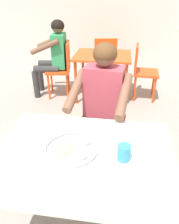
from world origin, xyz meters
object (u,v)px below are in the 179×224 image
(diner_foreground, at_px, (101,102))
(table_background_red, at_px, (103,60))
(thali_tray, at_px, (71,149))
(patron_background, at_px, (54,52))
(chair_red_left, at_px, (63,66))
(chair_red_far, at_px, (105,58))
(chair_foreground, at_px, (105,114))
(table_foreground, at_px, (83,162))
(chair_red_right, at_px, (142,68))
(drinking_cup, at_px, (124,152))

(diner_foreground, distance_m, table_background_red, 1.69)
(diner_foreground, bearing_deg, thali_tray, -100.28)
(patron_background, bearing_deg, chair_red_left, -10.66)
(diner_foreground, bearing_deg, chair_red_far, 93.81)
(chair_red_far, bearing_deg, chair_foreground, -85.18)
(table_foreground, distance_m, patron_background, 2.52)
(diner_foreground, relative_size, chair_red_far, 1.42)
(chair_red_right, bearing_deg, chair_red_left, -176.09)
(thali_tray, height_order, chair_red_far, chair_red_far)
(chair_foreground, xyz_separation_m, patron_background, (-0.95, 1.46, 0.23))
(chair_red_left, bearing_deg, chair_red_far, 46.55)
(patron_background, bearing_deg, chair_foreground, -56.84)
(table_foreground, bearing_deg, diner_foreground, 86.20)
(diner_foreground, bearing_deg, chair_red_left, 115.61)
(chair_foreground, distance_m, table_background_red, 1.48)
(table_foreground, relative_size, table_background_red, 1.27)
(table_foreground, xyz_separation_m, patron_background, (-0.88, 2.36, 0.07))
(table_foreground, bearing_deg, chair_foreground, 85.66)
(table_background_red, bearing_deg, patron_background, -179.33)
(chair_red_right, distance_m, chair_red_far, 0.87)
(chair_red_far, bearing_deg, table_foreground, -87.93)
(table_foreground, height_order, chair_red_right, chair_red_right)
(diner_foreground, relative_size, chair_red_right, 1.41)
(drinking_cup, bearing_deg, chair_red_right, 83.32)
(table_background_red, bearing_deg, table_foreground, -87.75)
(table_foreground, xyz_separation_m, thali_tray, (-0.08, 0.02, 0.08))
(thali_tray, bearing_deg, chair_foreground, 80.74)
(table_foreground, relative_size, patron_background, 0.91)
(chair_red_far, bearing_deg, patron_background, -140.27)
(table_foreground, height_order, chair_foreground, chair_foreground)
(chair_foreground, distance_m, chair_red_far, 2.11)
(thali_tray, relative_size, chair_red_left, 0.38)
(table_background_red, bearing_deg, chair_red_right, 4.72)
(table_foreground, distance_m, table_background_red, 2.37)
(diner_foreground, relative_size, chair_red_left, 1.38)
(chair_red_right, height_order, chair_red_far, chair_red_right)
(drinking_cup, relative_size, chair_red_left, 0.11)
(chair_foreground, distance_m, chair_red_left, 1.65)
(chair_foreground, distance_m, diner_foreground, 0.32)
(thali_tray, xyz_separation_m, patron_background, (-0.81, 2.34, -0.01))
(table_background_red, relative_size, patron_background, 0.72)
(thali_tray, height_order, drinking_cup, drinking_cup)
(table_foreground, height_order, chair_red_far, chair_red_far)
(drinking_cup, bearing_deg, chair_foreground, 100.94)
(chair_foreground, relative_size, chair_red_right, 0.97)
(drinking_cup, xyz_separation_m, patron_background, (-1.13, 2.38, -0.05))
(chair_red_right, relative_size, patron_background, 0.72)
(chair_foreground, xyz_separation_m, chair_red_right, (0.46, 1.52, 0.01))
(chair_red_left, xyz_separation_m, patron_background, (-0.14, 0.03, 0.20))
(patron_background, bearing_deg, chair_red_right, 2.46)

